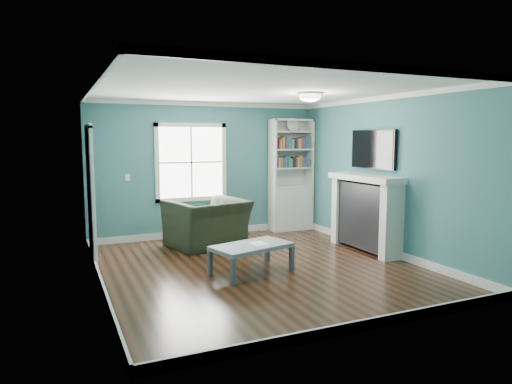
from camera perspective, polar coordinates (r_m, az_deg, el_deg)
name	(u,v)px	position (r m, az deg, el deg)	size (l,w,h in m)	color
floor	(259,267)	(6.88, 0.36, -9.39)	(5.00, 5.00, 0.00)	black
room_walls	(259,161)	(6.61, 0.37, 3.90)	(5.00, 5.00, 5.00)	teal
trim	(259,185)	(6.64, 0.37, 0.92)	(4.50, 5.00, 2.60)	white
window	(191,162)	(8.85, -8.09, 3.69)	(1.40, 0.06, 1.50)	white
bookshelf	(291,186)	(9.51, 4.36, 0.76)	(0.90, 0.35, 2.31)	silver
fireplace	(365,214)	(7.96, 13.53, -2.66)	(0.44, 1.58, 1.30)	black
tv	(373,149)	(7.93, 14.44, 5.19)	(0.06, 1.10, 0.65)	black
door	(90,193)	(7.48, -20.00, -0.09)	(0.12, 0.98, 2.17)	silver
ceiling_fixture	(310,96)	(7.14, 6.77, 11.83)	(0.38, 0.38, 0.15)	white
light_switch	(128,177)	(8.62, -15.76, 1.76)	(0.08, 0.01, 0.12)	white
recliner	(207,215)	(8.11, -6.13, -2.91)	(1.27, 0.83, 1.11)	black
coffee_table	(252,248)	(6.54, -0.56, -7.02)	(1.24, 0.88, 0.41)	#454A53
paper_sheet	(259,243)	(6.57, 0.32, -6.45)	(0.21, 0.27, 0.00)	white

